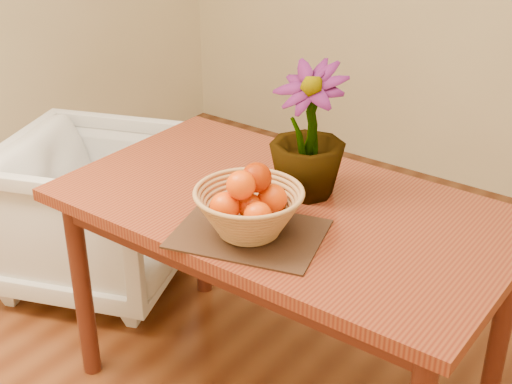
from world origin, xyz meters
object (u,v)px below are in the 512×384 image
Objects in this scene: potted_plant at (308,131)px; armchair at (96,205)px; table at (285,227)px; wicker_basket at (249,213)px.

armchair is at bearing -179.52° from potted_plant.
table is at bearing -117.95° from armchair.
wicker_basket reaches higher than table.
table is 1.08m from armchair.
wicker_basket is 0.34m from potted_plant.
armchair is at bearing 173.40° from table.
table is 0.27m from wicker_basket.
wicker_basket is at bearing -83.25° from table.
table reaches higher than armchair.
table is 1.93× the size of armchair.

